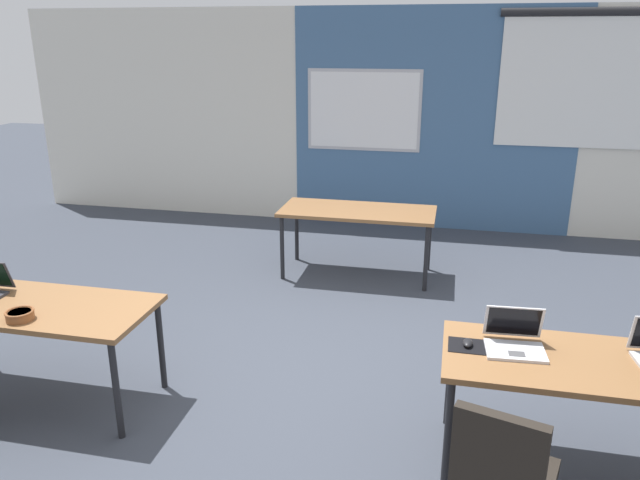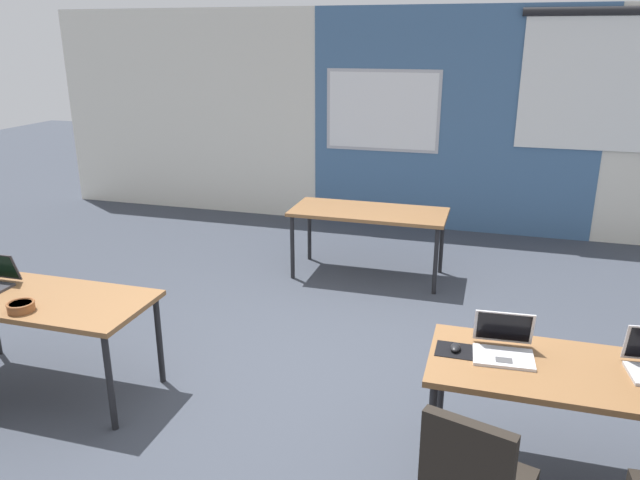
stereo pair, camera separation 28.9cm
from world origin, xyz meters
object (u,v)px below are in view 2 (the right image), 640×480
Objects in this scene: desk_near_right at (578,380)px; snack_bowl at (21,306)px; mouse_near_right_inner at (455,347)px; desk_far_center at (369,216)px; laptop_near_right_inner at (503,346)px; desk_near_left at (38,304)px.

snack_bowl reaches higher than desk_near_right.
desk_near_right is at bearing 3.76° from snack_bowl.
mouse_near_right_inner is at bearing 5.34° from snack_bowl.
desk_near_right is 1.00× the size of desk_far_center.
snack_bowl is (-3.03, -0.29, -0.01)m from laptop_near_right_inner.
mouse_near_right_inner is at bearing 177.11° from desk_near_right.
mouse_near_right_inner is (2.84, 0.03, 0.08)m from desk_near_left.
laptop_near_right_inner reaches higher than desk_near_left.
desk_near_right is 3.44m from snack_bowl.
snack_bowl reaches higher than mouse_near_right_inner.
mouse_near_right_inner is at bearing -68.50° from desk_far_center.
desk_near_right and desk_far_center have the same top height.
snack_bowl is at bearing -72.77° from desk_near_left.
mouse_near_right_inner reaches higher than desk_far_center.
desk_near_right is at bearing -2.89° from mouse_near_right_inner.
snack_bowl is (-1.68, -3.03, 0.10)m from desk_far_center.
laptop_near_right_inner is (-0.40, 0.07, 0.11)m from desk_near_right.
desk_near_left is 3.30m from desk_far_center.
desk_far_center is 9.01× the size of snack_bowl.
desk_near_left is 9.01× the size of snack_bowl.
desk_near_right is 0.42m from laptop_near_right_inner.
snack_bowl is at bearing -178.02° from laptop_near_right_inner.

